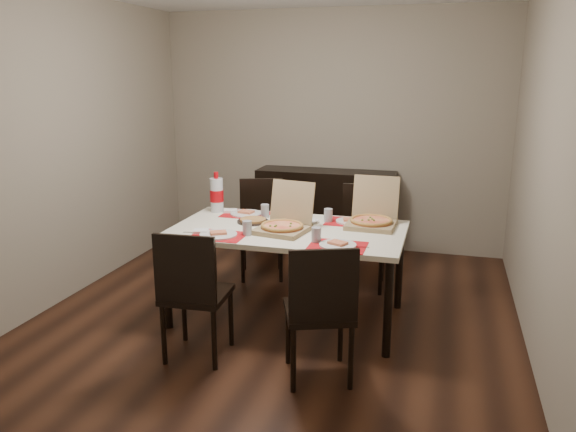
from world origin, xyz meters
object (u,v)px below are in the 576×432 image
object	(u,v)px
chair_far_left	(262,223)
pizza_box_center	(284,224)
chair_near_left	(193,290)
chair_near_right	(320,308)
sideboard	(325,211)
dip_bowl	(312,221)
chair_far_right	(363,231)
soda_bottle	(217,195)
dining_table	(288,237)

from	to	relation	value
chair_far_left	pizza_box_center	bearing A→B (deg)	-62.61
chair_near_left	chair_near_right	size ratio (longest dim) A/B	1.00
chair_far_left	sideboard	bearing A→B (deg)	64.01
chair_near_left	dip_bowl	xyz separation A→B (m)	(0.57, 1.05, 0.25)
chair_near_left	dip_bowl	size ratio (longest dim) A/B	8.69
pizza_box_center	chair_far_right	bearing A→B (deg)	64.82
chair_near_left	chair_far_left	xyz separation A→B (m)	(-0.10, 1.77, 0.00)
chair_near_left	pizza_box_center	world-z (taller)	pizza_box_center
pizza_box_center	soda_bottle	xyz separation A→B (m)	(-0.74, 0.44, 0.09)
chair_near_right	pizza_box_center	bearing A→B (deg)	120.38
chair_near_right	soda_bottle	world-z (taller)	soda_bottle
pizza_box_center	dip_bowl	size ratio (longest dim) A/B	4.28
sideboard	chair_near_right	bearing A→B (deg)	-78.44
chair_near_left	chair_far_right	world-z (taller)	same
chair_near_left	chair_far_right	xyz separation A→B (m)	(0.89, 1.76, 0.00)
chair_near_right	dip_bowl	world-z (taller)	chair_near_right
chair_near_right	soda_bottle	xyz separation A→B (m)	(-1.21, 1.25, 0.39)
pizza_box_center	soda_bottle	distance (m)	0.87
chair_far_right	pizza_box_center	distance (m)	1.15
dining_table	pizza_box_center	bearing A→B (deg)	-95.92
soda_bottle	chair_far_left	bearing A→B (deg)	69.24
chair_near_right	chair_far_right	world-z (taller)	same
soda_bottle	pizza_box_center	bearing A→B (deg)	-30.79
dining_table	chair_near_left	world-z (taller)	chair_near_left
chair_near_right	chair_far_left	distance (m)	2.07
dining_table	chair_far_right	world-z (taller)	chair_far_right
chair_far_right	pizza_box_center	bearing A→B (deg)	-115.18
dining_table	dip_bowl	distance (m)	0.27
sideboard	chair_far_left	size ratio (longest dim) A/B	1.61
pizza_box_center	chair_near_left	bearing A→B (deg)	-118.99
chair_far_left	chair_far_right	size ratio (longest dim) A/B	1.00
dining_table	chair_far_left	xyz separation A→B (m)	(-0.53, 0.93, -0.17)
sideboard	chair_far_right	xyz separation A→B (m)	(0.56, -0.91, 0.06)
sideboard	chair_far_left	world-z (taller)	chair_far_left
dining_table	chair_far_left	size ratio (longest dim) A/B	1.94
chair_near_right	chair_far_left	size ratio (longest dim) A/B	1.00
chair_far_left	dip_bowl	xyz separation A→B (m)	(0.67, -0.71, 0.25)
sideboard	dining_table	size ratio (longest dim) A/B	0.83
soda_bottle	chair_far_right	bearing A→B (deg)	24.92
chair_near_left	dining_table	bearing A→B (deg)	62.99
dip_bowl	chair_near_left	bearing A→B (deg)	-118.39
sideboard	pizza_box_center	bearing A→B (deg)	-87.49
sideboard	dining_table	distance (m)	1.85
chair_far_right	dip_bowl	world-z (taller)	chair_far_right
dip_bowl	pizza_box_center	bearing A→B (deg)	-116.81
chair_far_right	chair_near_right	bearing A→B (deg)	-90.00
dining_table	chair_near_right	size ratio (longest dim) A/B	1.94
sideboard	pizza_box_center	world-z (taller)	pizza_box_center
chair_far_left	soda_bottle	bearing A→B (deg)	-110.76
dining_table	chair_far_right	size ratio (longest dim) A/B	1.94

